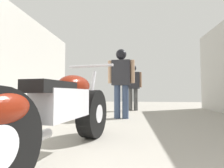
{
  "coord_description": "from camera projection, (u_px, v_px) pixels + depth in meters",
  "views": [
    {
      "loc": [
        0.03,
        0.34,
        0.64
      ],
      "look_at": [
        -0.32,
        3.46,
        0.81
      ],
      "focal_mm": 26.23,
      "sensor_mm": 36.0,
      "label": 1
    }
  ],
  "objects": [
    {
      "name": "mechanic_in_blue",
      "position": [
        121.0,
        77.0,
        4.16
      ],
      "size": [
        0.69,
        0.28,
        1.76
      ],
      "color": "#384766",
      "rests_on": "ground_plane"
    },
    {
      "name": "mechanic_with_helmet",
      "position": [
        133.0,
        83.0,
        5.96
      ],
      "size": [
        0.66,
        0.31,
        1.67
      ],
      "color": "#4C4C4C",
      "rests_on": "ground_plane"
    },
    {
      "name": "motorcycle_maroon_cruiser",
      "position": [
        60.0,
        113.0,
        1.59
      ],
      "size": [
        0.73,
        2.23,
        1.04
      ],
      "color": "black",
      "rests_on": "ground_plane"
    },
    {
      "name": "ground_plane",
      "position": [
        129.0,
        126.0,
        3.17
      ],
      "size": [
        17.15,
        17.15,
        0.0
      ],
      "primitive_type": "plane",
      "color": "#9E998E"
    }
  ]
}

